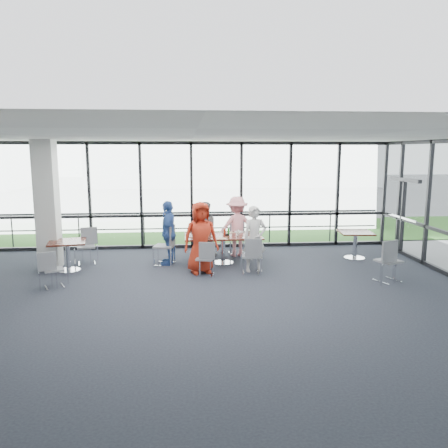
{
  "coord_description": "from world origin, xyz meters",
  "views": [
    {
      "loc": [
        -0.14,
        -8.08,
        2.92
      ],
      "look_at": [
        0.78,
        2.73,
        1.1
      ],
      "focal_mm": 35.0,
      "sensor_mm": 36.0,
      "label": 1
    }
  ],
  "objects": [
    {
      "name": "tumbler_a",
      "position": [
        0.49,
        2.82,
        0.83
      ],
      "size": [
        0.08,
        0.08,
        0.15
      ],
      "primitive_type": "cylinder",
      "color": "white",
      "rests_on": "main_table"
    },
    {
      "name": "green_bottle",
      "position": [
        0.93,
        3.05,
        0.85
      ],
      "size": [
        0.05,
        0.05,
        0.2
      ],
      "primitive_type": "cylinder",
      "color": "#1C7C25",
      "rests_on": "main_table"
    },
    {
      "name": "plate_nr",
      "position": [
        1.36,
        2.64,
        0.76
      ],
      "size": [
        0.25,
        0.25,
        0.01
      ],
      "primitive_type": "cylinder",
      "color": "white",
      "rests_on": "main_table"
    },
    {
      "name": "side_table_right",
      "position": [
        4.43,
        3.25,
        0.63
      ],
      "size": [
        0.95,
        0.95,
        0.75
      ],
      "rotation": [
        0.0,
        0.0,
        -0.1
      ],
      "color": "#37100F",
      "rests_on": "ground"
    },
    {
      "name": "structural_column",
      "position": [
        -3.6,
        3.0,
        1.6
      ],
      "size": [
        0.5,
        0.5,
        3.2
      ],
      "primitive_type": "cube",
      "color": "silver",
      "rests_on": "ground"
    },
    {
      "name": "grass_strip",
      "position": [
        0.0,
        8.0,
        0.01
      ],
      "size": [
        80.0,
        5.0,
        0.01
      ],
      "primitive_type": "cube",
      "color": "#255517",
      "rests_on": "ground"
    },
    {
      "name": "chair_spare_r",
      "position": [
        4.35,
        1.08,
        0.48
      ],
      "size": [
        0.62,
        0.62,
        0.96
      ],
      "primitive_type": null,
      "rotation": [
        0.0,
        0.0,
        0.39
      ],
      "color": "slate",
      "rests_on": "ground"
    },
    {
      "name": "chair_main_end",
      "position": [
        -0.75,
        3.02,
        0.49
      ],
      "size": [
        0.58,
        0.58,
        0.99
      ],
      "primitive_type": null,
      "rotation": [
        0.0,
        0.0,
        -1.79
      ],
      "color": "slate",
      "rests_on": "ground"
    },
    {
      "name": "main_table",
      "position": [
        0.78,
        3.03,
        0.63
      ],
      "size": [
        2.01,
        1.12,
        0.75
      ],
      "rotation": [
        0.0,
        0.0,
        0.01
      ],
      "color": "#37100F",
      "rests_on": "ground"
    },
    {
      "name": "tumbler_b",
      "position": [
        1.13,
        2.82,
        0.81
      ],
      "size": [
        0.06,
        0.06,
        0.13
      ],
      "primitive_type": "cylinder",
      "color": "white",
      "rests_on": "main_table"
    },
    {
      "name": "diner_near_left",
      "position": [
        0.18,
        2.21,
        0.87
      ],
      "size": [
        0.94,
        0.72,
        1.73
      ],
      "primitive_type": "imported",
      "rotation": [
        0.0,
        0.0,
        0.21
      ],
      "color": "#AD2814",
      "rests_on": "ground"
    },
    {
      "name": "chair_main_fr",
      "position": [
        1.27,
        4.07,
        0.46
      ],
      "size": [
        0.5,
        0.5,
        0.93
      ],
      "primitive_type": null,
      "rotation": [
        0.0,
        0.0,
        3.26
      ],
      "color": "slate",
      "rests_on": "ground"
    },
    {
      "name": "condiment_caddy",
      "position": [
        0.89,
        3.03,
        0.77
      ],
      "size": [
        0.1,
        0.07,
        0.04
      ],
      "primitive_type": "cube",
      "color": "black",
      "rests_on": "main_table"
    },
    {
      "name": "plate_fr",
      "position": [
        1.25,
        3.45,
        0.76
      ],
      "size": [
        0.25,
        0.25,
        0.01
      ],
      "primitive_type": "cylinder",
      "color": "white",
      "rests_on": "main_table"
    },
    {
      "name": "apron",
      "position": [
        0.0,
        10.0,
        -0.02
      ],
      "size": [
        80.0,
        70.0,
        0.02
      ],
      "primitive_type": "cube",
      "color": "slate",
      "rests_on": "ground"
    },
    {
      "name": "chair_spare_la",
      "position": [
        -3.03,
        1.29,
        0.4
      ],
      "size": [
        0.52,
        0.52,
        0.8
      ],
      "primitive_type": null,
      "rotation": [
        0.0,
        0.0,
        0.44
      ],
      "color": "slate",
      "rests_on": "ground"
    },
    {
      "name": "chair_main_nl",
      "position": [
        0.27,
        1.96,
        0.41
      ],
      "size": [
        0.48,
        0.48,
        0.81
      ],
      "primitive_type": null,
      "rotation": [
        0.0,
        0.0,
        -0.22
      ],
      "color": "slate",
      "rests_on": "ground"
    },
    {
      "name": "diner_far_left",
      "position": [
        0.33,
        3.95,
        0.76
      ],
      "size": [
        0.77,
        0.51,
        1.53
      ],
      "primitive_type": "imported",
      "rotation": [
        0.0,
        0.0,
        3.22
      ],
      "color": "slate",
      "rests_on": "ground"
    },
    {
      "name": "plate_fl",
      "position": [
        0.28,
        3.42,
        0.76
      ],
      "size": [
        0.27,
        0.27,
        0.01
      ],
      "primitive_type": "cylinder",
      "color": "white",
      "rests_on": "main_table"
    },
    {
      "name": "guard_rail",
      "position": [
        0.0,
        5.6,
        0.5
      ],
      "size": [
        12.0,
        0.06,
        0.06
      ],
      "primitive_type": "cylinder",
      "rotation": [
        0.0,
        1.57,
        0.0
      ],
      "color": "#2D2D33",
      "rests_on": "ground"
    },
    {
      "name": "curtain_wall_back",
      "position": [
        0.0,
        5.0,
        1.6
      ],
      "size": [
        12.0,
        0.1,
        3.2
      ],
      "primitive_type": "cube",
      "color": "white",
      "rests_on": "ground"
    },
    {
      "name": "chair_main_fl",
      "position": [
        0.34,
        4.01,
        0.48
      ],
      "size": [
        0.56,
        0.56,
        0.95
      ],
      "primitive_type": null,
      "rotation": [
        0.0,
        0.0,
        3.38
      ],
      "color": "slate",
      "rests_on": "ground"
    },
    {
      "name": "exit_door",
      "position": [
        6.0,
        3.75,
        1.05
      ],
      "size": [
        0.12,
        1.6,
        2.1
      ],
      "primitive_type": "cube",
      "color": "black",
      "rests_on": "ground"
    },
    {
      "name": "tumbler_c",
      "position": [
        0.84,
        3.32,
        0.82
      ],
      "size": [
        0.07,
        0.07,
        0.14
      ],
      "primitive_type": "cylinder",
      "color": "white",
      "rests_on": "main_table"
    },
    {
      "name": "chair_spare_lb",
      "position": [
        -2.78,
        3.29,
        0.46
      ],
      "size": [
        0.54,
        0.54,
        0.91
      ],
      "primitive_type": null,
      "rotation": [
        0.0,
        0.0,
        3.39
      ],
      "color": "slate",
      "rests_on": "ground"
    },
    {
      "name": "hangar_main",
      "position": [
        4.0,
        32.0,
        3.0
      ],
      "size": [
        24.0,
        10.0,
        6.0
      ],
      "primitive_type": "cube",
      "color": "white",
      "rests_on": "ground"
    },
    {
      "name": "menu_b",
      "position": [
        1.61,
        2.79,
        0.75
      ],
      "size": [
        0.33,
        0.25,
        0.0
      ],
      "primitive_type": "cube",
      "rotation": [
        0.0,
        0.0,
        -0.11
      ],
      "color": "beige",
      "rests_on": "main_table"
    },
    {
      "name": "side_table_left",
      "position": [
        -3.07,
        2.62,
        0.64
      ],
      "size": [
        1.01,
        1.01,
        0.75
      ],
      "rotation": [
        0.0,
        0.0,
        0.17
      ],
      "color": "#37100F",
      "rests_on": "ground"
    },
    {
      "name": "menu_a",
      "position": [
        0.67,
        2.62,
        0.75
      ],
      "size": [
        0.34,
        0.27,
        0.0
      ],
      "primitive_type": "cube",
      "rotation": [
        0.0,
        0.0,
        -0.18
      ],
      "color": "beige",
      "rests_on": "main_table"
    },
    {
      "name": "chair_main_nr",
      "position": [
        1.38,
        2.04,
        0.43
      ],
      "size": [
        0.47,
        0.47,
        0.86
      ],
      "primitive_type": null,
      "rotation": [
        0.0,
        0.0,
        -0.13
      ],
      "color": "slate",
      "rests_on": "ground"
    },
    {
      "name": "ceiling",
      "position": [
        0.0,
        0.0,
        3.2
      ],
      "size": [
        12.0,
        10.0,
        0.04
      ],
      "primitive_type": "cube",
      "color": "silver",
      "rests_on": "ground"
    },
    {
      "name": "plate_nl",
      "position": [
        0.26,
        2.72,
        0.76
      ],
      "size": [
        0.23,
        0.23,
        0.01
      ],
      "primitive_type": "cylinder",
      "color": "white",
      "rests_on": "main_table"
    },
    {
      "name": "menu_c",
      "position": [
        0.97,
        3.41,
        0.75
      ],
      "size": [
        0.34,
        0.3,
        0.0
      ],
      "primitive_type": "cube",
      "rotation": [
        0.0,
        0.0,
        0.48
      ],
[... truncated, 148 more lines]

